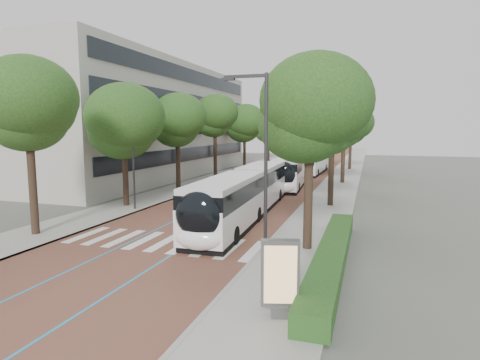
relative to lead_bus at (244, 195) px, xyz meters
The scene contains 20 objects.
ground 8.41m from the lead_bus, 107.72° to the right, with size 160.00×160.00×0.00m, color #51544C.
road 32.27m from the lead_bus, 94.47° to the left, with size 11.00×140.00×0.02m, color brown.
sidewalk_left 33.70m from the lead_bus, 107.31° to the left, with size 4.00×140.00×0.12m, color gray.
sidewalk_right 32.56m from the lead_bus, 81.18° to the left, with size 4.00×140.00×0.12m, color gray.
kerb_left 33.18m from the lead_bus, 104.17° to the left, with size 0.20×140.00×0.14m, color gray.
kerb_right 32.32m from the lead_bus, 84.51° to the left, with size 0.20×140.00×0.14m, color gray.
zebra_crossing 7.42m from the lead_bus, 108.62° to the right, with size 10.55×3.60×0.01m.
lane_line_left 32.44m from the lead_bus, 97.29° to the left, with size 0.12×126.00×0.01m, color teal.
lane_line_right 32.19m from the lead_bus, 91.63° to the left, with size 0.12×126.00×0.01m, color teal.
office_building 30.29m from the lead_bus, 137.52° to the left, with size 18.11×40.00×14.00m.
hedge 10.32m from the lead_bus, 50.05° to the right, with size 1.20×14.00×0.80m, color #183E15.
streetlight_near 12.04m from the lead_bus, 69.30° to the right, with size 1.82×0.20×8.00m.
streetlight_far 15.06m from the lead_bus, 73.80° to the left, with size 1.82×0.20×8.00m.
lamp_post_left 8.97m from the lead_bus, behind, with size 0.14×0.14×8.00m, color #2E2D30.
trees_left 21.11m from the lead_bus, 119.23° to the left, with size 6.01×60.47×9.63m.
trees_right 18.20m from the lead_bus, 72.81° to the left, with size 6.02×47.70×9.08m.
lead_bus is the anchor object (origin of this frame).
bus_queued_0 15.45m from the lead_bus, 89.15° to the left, with size 3.30×12.53×3.20m.
bus_queued_1 28.98m from the lead_bus, 88.68° to the left, with size 2.87×12.46×3.20m.
ad_panel 14.62m from the lead_bus, 68.05° to the right, with size 1.25×0.65×2.51m.
Camera 1 is at (10.53, -17.63, 6.08)m, focal length 30.00 mm.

